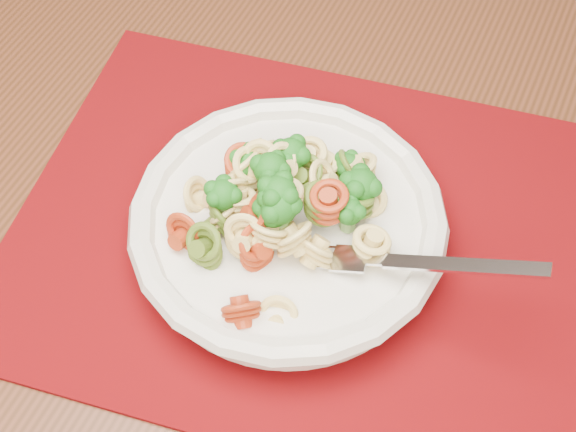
% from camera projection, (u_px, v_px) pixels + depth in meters
% --- Properties ---
extents(dining_table, '(1.37, 0.90, 0.72)m').
position_uv_depth(dining_table, '(375.00, 172.00, 0.79)').
color(dining_table, '#522917').
rests_on(dining_table, ground).
extents(placemat, '(0.49, 0.40, 0.00)m').
position_uv_depth(placemat, '(306.00, 235.00, 0.62)').
color(placemat, '#5B0503').
rests_on(placemat, dining_table).
extents(pasta_bowl, '(0.24, 0.24, 0.05)m').
position_uv_depth(pasta_bowl, '(288.00, 225.00, 0.59)').
color(pasta_bowl, silver).
rests_on(pasta_bowl, placemat).
extents(pasta_broccoli_heap, '(0.20, 0.20, 0.06)m').
position_uv_depth(pasta_broccoli_heap, '(288.00, 211.00, 0.58)').
color(pasta_broccoli_heap, '#E0BC6F').
rests_on(pasta_broccoli_heap, pasta_bowl).
extents(fork, '(0.18, 0.04, 0.08)m').
position_uv_depth(fork, '(350.00, 259.00, 0.56)').
color(fork, silver).
rests_on(fork, pasta_bowl).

